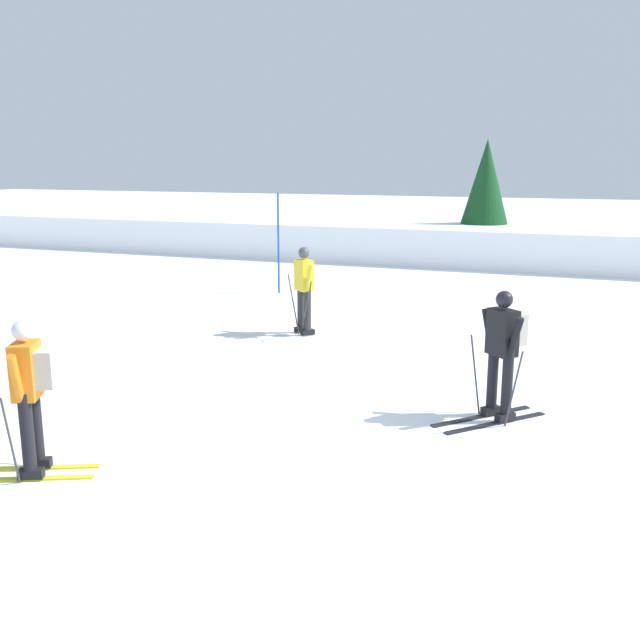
{
  "coord_description": "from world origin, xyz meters",
  "views": [
    {
      "loc": [
        3.73,
        -7.23,
        3.32
      ],
      "look_at": [
        -0.07,
        2.91,
        0.9
      ],
      "focal_mm": 40.14,
      "sensor_mm": 36.0,
      "label": 1
    }
  ],
  "objects_px": {
    "skier_black": "(503,348)",
    "trail_marker_pole": "(278,244)",
    "skier_yellow": "(304,288)",
    "skier_orange": "(30,390)",
    "conifer_far_left": "(485,192)"
  },
  "relations": [
    {
      "from": "trail_marker_pole",
      "to": "conifer_far_left",
      "type": "bearing_deg",
      "value": 65.12
    },
    {
      "from": "skier_orange",
      "to": "skier_black",
      "type": "relative_size",
      "value": 1.0
    },
    {
      "from": "skier_black",
      "to": "conifer_far_left",
      "type": "distance_m",
      "value": 16.06
    },
    {
      "from": "conifer_far_left",
      "to": "skier_orange",
      "type": "bearing_deg",
      "value": -96.01
    },
    {
      "from": "trail_marker_pole",
      "to": "skier_yellow",
      "type": "bearing_deg",
      "value": -60.11
    },
    {
      "from": "trail_marker_pole",
      "to": "skier_orange",
      "type": "bearing_deg",
      "value": -80.04
    },
    {
      "from": "skier_yellow",
      "to": "skier_black",
      "type": "height_order",
      "value": "same"
    },
    {
      "from": "trail_marker_pole",
      "to": "conifer_far_left",
      "type": "height_order",
      "value": "conifer_far_left"
    },
    {
      "from": "skier_yellow",
      "to": "trail_marker_pole",
      "type": "distance_m",
      "value": 4.52
    },
    {
      "from": "conifer_far_left",
      "to": "trail_marker_pole",
      "type": "bearing_deg",
      "value": -114.88
    },
    {
      "from": "skier_black",
      "to": "trail_marker_pole",
      "type": "height_order",
      "value": "trail_marker_pole"
    },
    {
      "from": "skier_yellow",
      "to": "conifer_far_left",
      "type": "xyz_separation_m",
      "value": [
        1.69,
        12.4,
        1.35
      ]
    },
    {
      "from": "skier_black",
      "to": "trail_marker_pole",
      "type": "xyz_separation_m",
      "value": [
        -6.38,
        7.33,
        0.31
      ]
    },
    {
      "from": "skier_yellow",
      "to": "skier_black",
      "type": "bearing_deg",
      "value": -39.59
    },
    {
      "from": "skier_yellow",
      "to": "skier_orange",
      "type": "distance_m",
      "value": 6.94
    }
  ]
}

